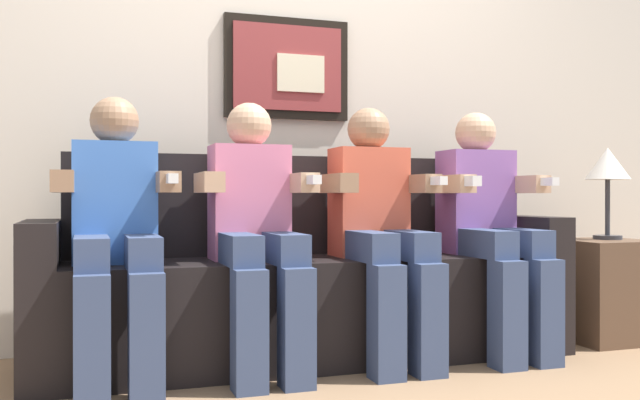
{
  "coord_description": "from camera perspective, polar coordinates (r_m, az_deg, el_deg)",
  "views": [
    {
      "loc": [
        -0.93,
        -2.62,
        0.71
      ],
      "look_at": [
        0.0,
        0.15,
        0.7
      ],
      "focal_mm": 39.36,
      "sensor_mm": 36.0,
      "label": 1
    }
  ],
  "objects": [
    {
      "name": "person_right_center",
      "position": [
        3.03,
        4.85,
        -1.78
      ],
      "size": [
        0.46,
        0.56,
        1.11
      ],
      "color": "#D8593F",
      "rests_on": "ground_plane"
    },
    {
      "name": "ground_plane",
      "position": [
        2.87,
        0.98,
        -14.13
      ],
      "size": [
        6.15,
        6.15,
        0.0
      ],
      "primitive_type": "plane",
      "color": "#8C6B4C"
    },
    {
      "name": "side_table_right",
      "position": [
        3.77,
        22.15,
        -6.8
      ],
      "size": [
        0.4,
        0.4,
        0.5
      ],
      "color": "brown",
      "rests_on": "ground_plane"
    },
    {
      "name": "person_rightmost",
      "position": [
        3.28,
        13.62,
        -1.62
      ],
      "size": [
        0.46,
        0.56,
        1.11
      ],
      "color": "#8C59A5",
      "rests_on": "ground_plane"
    },
    {
      "name": "couch",
      "position": [
        3.12,
        -1.04,
        -7.13
      ],
      "size": [
        2.33,
        0.58,
        0.9
      ],
      "color": "black",
      "rests_on": "ground_plane"
    },
    {
      "name": "table_lamp",
      "position": [
        3.8,
        22.34,
        2.43
      ],
      "size": [
        0.22,
        0.22,
        0.46
      ],
      "color": "#333338",
      "rests_on": "side_table_right"
    },
    {
      "name": "person_leftmost",
      "position": [
        2.78,
        -16.25,
        -1.97
      ],
      "size": [
        0.46,
        0.56,
        1.11
      ],
      "color": "#3F72CC",
      "rests_on": "ground_plane"
    },
    {
      "name": "back_wall_assembly",
      "position": [
        3.56,
        -3.18,
        9.78
      ],
      "size": [
        4.73,
        0.1,
        2.6
      ],
      "color": "beige",
      "rests_on": "ground_plane"
    },
    {
      "name": "person_left_center",
      "position": [
        2.86,
        -5.24,
        -1.9
      ],
      "size": [
        0.46,
        0.56,
        1.11
      ],
      "color": "pink",
      "rests_on": "ground_plane"
    }
  ]
}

